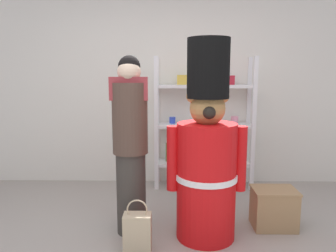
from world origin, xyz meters
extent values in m
cube|color=silver|center=(0.00, 2.20, 1.30)|extent=(6.40, 0.12, 2.60)
cube|color=white|center=(-0.05, 1.83, 0.83)|extent=(0.05, 0.05, 1.66)
cube|color=white|center=(1.15, 1.83, 0.83)|extent=(0.05, 0.05, 1.66)
cube|color=white|center=(-0.05, 2.13, 0.83)|extent=(0.05, 0.05, 1.66)
cube|color=white|center=(1.15, 2.13, 0.83)|extent=(0.05, 0.05, 1.66)
cube|color=white|center=(0.55, 1.98, 0.30)|extent=(1.20, 0.30, 0.04)
cube|color=white|center=(0.55, 1.98, 0.80)|extent=(1.20, 0.30, 0.04)
cube|color=white|center=(0.55, 1.98, 1.30)|extent=(1.20, 0.30, 0.04)
cylinder|color=blue|center=(0.15, 2.02, 0.86)|extent=(0.08, 0.08, 0.08)
cylinder|color=navy|center=(0.55, 2.02, 0.86)|extent=(0.09, 0.09, 0.09)
cylinder|color=pink|center=(0.95, 2.01, 0.87)|extent=(0.09, 0.09, 0.10)
cylinder|color=#596B33|center=(0.10, 1.99, 0.44)|extent=(0.07, 0.07, 0.24)
cylinder|color=navy|center=(0.40, 1.98, 0.42)|extent=(0.07, 0.07, 0.20)
cylinder|color=silver|center=(0.70, 1.97, 0.44)|extent=(0.07, 0.07, 0.24)
cylinder|color=#B27226|center=(1.00, 1.99, 0.41)|extent=(0.08, 0.08, 0.18)
cube|color=gold|center=(0.28, 1.98, 1.38)|extent=(0.15, 0.12, 0.12)
cube|color=#B21E2D|center=(0.82, 1.98, 1.37)|extent=(0.19, 0.15, 0.11)
cylinder|color=red|center=(0.44, 0.61, 0.52)|extent=(0.52, 0.52, 1.03)
cylinder|color=white|center=(0.44, 0.61, 0.56)|extent=(0.54, 0.54, 0.05)
sphere|color=#A97C46|center=(0.44, 0.61, 1.16)|extent=(0.30, 0.30, 0.30)
sphere|color=#A97C46|center=(0.32, 0.61, 1.26)|extent=(0.11, 0.11, 0.11)
sphere|color=#A97C46|center=(0.57, 0.61, 1.26)|extent=(0.11, 0.11, 0.11)
cylinder|color=black|center=(0.44, 0.61, 1.49)|extent=(0.36, 0.36, 0.50)
cylinder|color=red|center=(0.15, 0.61, 0.72)|extent=(0.11, 0.11, 0.57)
cylinder|color=red|center=(0.74, 0.61, 0.72)|extent=(0.11, 0.11, 0.57)
sphere|color=black|center=(0.44, 0.48, 1.14)|extent=(0.11, 0.11, 0.11)
cylinder|color=#38332D|center=(-0.23, 0.69, 0.38)|extent=(0.27, 0.27, 0.75)
cylinder|color=#4C382D|center=(-0.23, 0.69, 1.06)|extent=(0.31, 0.31, 0.62)
sphere|color=beige|center=(-0.23, 0.69, 1.46)|extent=(0.20, 0.20, 0.20)
cube|color=#993338|center=(-0.23, 0.63, 1.32)|extent=(0.33, 0.04, 0.20)
sphere|color=black|center=(-0.23, 0.71, 1.51)|extent=(0.19, 0.19, 0.19)
cube|color=#C1AD89|center=(-0.14, 0.35, 0.16)|extent=(0.23, 0.14, 0.32)
torus|color=#C1AD89|center=(-0.14, 0.35, 0.36)|extent=(0.17, 0.01, 0.17)
cube|color=#9E7A51|center=(1.11, 0.80, 0.18)|extent=(0.39, 0.30, 0.36)
cube|color=#9E7A51|center=(1.11, 0.80, 0.37)|extent=(0.41, 0.31, 0.02)
camera|label=1|loc=(0.15, -2.12, 1.44)|focal=34.60mm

